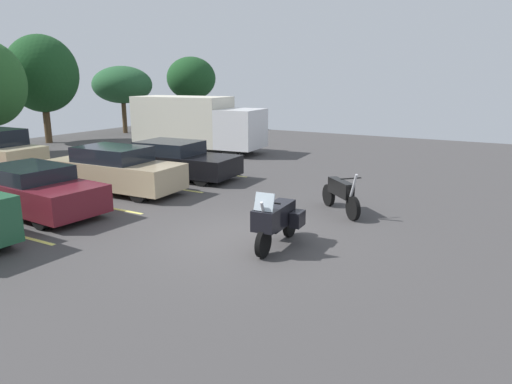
% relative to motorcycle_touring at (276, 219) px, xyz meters
% --- Properties ---
extents(ground, '(44.00, 44.00, 0.10)m').
position_rel_motorcycle_touring_xyz_m(ground, '(0.16, 0.97, -0.72)').
color(ground, '#423F3F').
extents(motorcycle_touring, '(2.16, 0.98, 1.43)m').
position_rel_motorcycle_touring_xyz_m(motorcycle_touring, '(0.00, 0.00, 0.00)').
color(motorcycle_touring, black).
rests_on(motorcycle_touring, ground).
extents(motorcycle_second, '(1.64, 1.69, 1.31)m').
position_rel_motorcycle_touring_xyz_m(motorcycle_second, '(3.47, -0.31, -0.11)').
color(motorcycle_second, black).
rests_on(motorcycle_second, ground).
extents(parking_stripes, '(14.87, 5.20, 0.01)m').
position_rel_motorcycle_touring_xyz_m(parking_stripes, '(-0.97, 7.18, -0.67)').
color(parking_stripes, '#EAE066').
rests_on(parking_stripes, ground).
extents(car_maroon, '(2.15, 4.75, 1.38)m').
position_rel_motorcycle_touring_xyz_m(car_maroon, '(-0.92, 7.41, 0.00)').
color(car_maroon, maroon).
rests_on(car_maroon, ground).
extents(car_tan, '(1.94, 4.88, 1.55)m').
position_rel_motorcycle_touring_xyz_m(car_tan, '(2.13, 7.27, 0.08)').
color(car_tan, tan).
rests_on(car_tan, ground).
extents(car_black, '(2.24, 4.95, 1.41)m').
position_rel_motorcycle_touring_xyz_m(car_black, '(4.98, 6.98, 0.01)').
color(car_black, black).
rests_on(car_black, ground).
extents(box_truck, '(2.99, 7.06, 2.86)m').
position_rel_motorcycle_touring_xyz_m(box_truck, '(10.68, 10.25, 0.84)').
color(box_truck, silver).
rests_on(box_truck, ground).
extents(tree_center_right, '(4.07, 4.07, 4.60)m').
position_rel_motorcycle_touring_xyz_m(tree_center_right, '(15.14, 19.84, 2.65)').
color(tree_center_right, '#4C3823').
rests_on(tree_center_right, ground).
extents(tree_far_left, '(3.64, 3.64, 5.33)m').
position_rel_motorcycle_touring_xyz_m(tree_far_left, '(19.78, 17.41, 3.06)').
color(tree_far_left, '#4C3823').
rests_on(tree_far_left, ground).
extents(tree_far_right, '(4.10, 4.10, 6.24)m').
position_rel_motorcycle_touring_xyz_m(tree_far_right, '(9.08, 20.05, 3.34)').
color(tree_far_right, '#4C3823').
rests_on(tree_far_right, ground).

